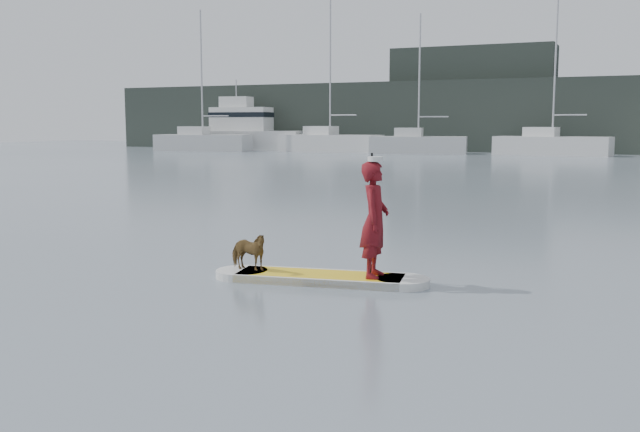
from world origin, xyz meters
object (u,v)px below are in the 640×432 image
at_px(sailboat_d, 551,143).
at_px(motor_yacht_b, 247,130).
at_px(paddleboard, 320,278).
at_px(sailboat_c, 417,143).
at_px(sailboat_b, 329,141).
at_px(paddler, 375,220).
at_px(dog, 248,251).
at_px(sailboat_a, 202,141).

xyz_separation_m(sailboat_d, motor_yacht_b, (-26.50, 0.37, 0.89)).
height_order(paddleboard, sailboat_d, sailboat_d).
bearing_deg(motor_yacht_b, paddleboard, -66.37).
xyz_separation_m(paddleboard, sailboat_c, (-11.89, 45.43, 0.74)).
xyz_separation_m(sailboat_b, motor_yacht_b, (-8.66, 1.19, 0.86)).
distance_m(paddler, dog, 2.05).
distance_m(paddleboard, motor_yacht_b, 54.91).
height_order(paddler, sailboat_c, sailboat_c).
distance_m(dog, sailboat_b, 49.61).
bearing_deg(paddler, sailboat_a, 26.92).
bearing_deg(motor_yacht_b, sailboat_d, -8.26).
height_order(paddleboard, paddler, paddler).
xyz_separation_m(dog, sailboat_c, (-10.76, 45.63, 0.39)).
distance_m(dog, sailboat_a, 52.55).
bearing_deg(sailboat_a, paddler, -62.67).
distance_m(sailboat_a, sailboat_b, 11.30).
bearing_deg(sailboat_d, dog, -81.99).
xyz_separation_m(dog, sailboat_d, (-0.71, 46.83, 0.47)).
relative_size(paddler, sailboat_c, 0.16).
distance_m(dog, motor_yacht_b, 54.50).
distance_m(sailboat_a, motor_yacht_b, 4.53).
height_order(paddler, sailboat_a, sailboat_a).
xyz_separation_m(paddleboard, sailboat_a, (-30.69, 43.24, 0.78)).
xyz_separation_m(paddler, sailboat_a, (-31.50, 43.09, -0.13)).
distance_m(paddleboard, dog, 1.20).
bearing_deg(dog, motor_yacht_b, 35.80).
xyz_separation_m(paddleboard, dog, (-1.13, -0.20, 0.36)).
relative_size(dog, sailboat_d, 0.06).
height_order(paddler, sailboat_d, sailboat_d).
bearing_deg(sailboat_a, motor_yacht_b, 49.19).
height_order(sailboat_a, sailboat_d, sailboat_d).
height_order(dog, sailboat_d, sailboat_d).
bearing_deg(motor_yacht_b, sailboat_b, -15.29).
distance_m(sailboat_a, sailboat_d, 29.05).
distance_m(sailboat_a, sailboat_c, 18.93).
distance_m(sailboat_c, motor_yacht_b, 16.56).
xyz_separation_m(paddleboard, motor_yacht_b, (-28.34, 47.00, 1.71)).
bearing_deg(paddler, motor_yacht_b, 22.64).
bearing_deg(paddler, sailboat_d, -5.99).
bearing_deg(sailboat_b, paddler, -60.81).
bearing_deg(paddler, sailboat_c, 6.42).
height_order(sailboat_a, motor_yacht_b, sailboat_a).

